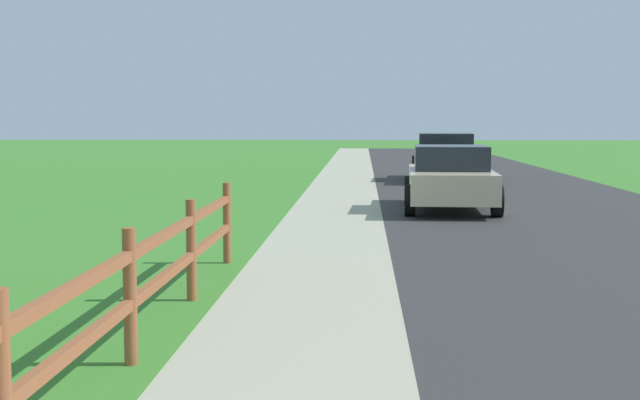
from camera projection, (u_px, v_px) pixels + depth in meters
name	position (u px, v px, depth m)	size (l,w,h in m)	color
ground_plane	(376.00, 186.00, 26.21)	(120.00, 120.00, 0.00)	#3A7A29
road_asphalt	(485.00, 182.00, 28.03)	(7.00, 66.00, 0.01)	#2F2F2F
curb_concrete	(282.00, 181.00, 28.35)	(6.00, 66.00, 0.01)	#A4A58A
grass_verge	(236.00, 181.00, 28.42)	(5.00, 66.00, 0.00)	#3A7A29
rail_fence	(130.00, 286.00, 7.01)	(0.11, 10.20, 1.12)	brown
parked_suv_beige	(450.00, 178.00, 19.26)	(2.14, 4.55, 1.42)	#C6B793
parked_car_black	(445.00, 157.00, 28.66)	(2.36, 4.90, 1.54)	black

